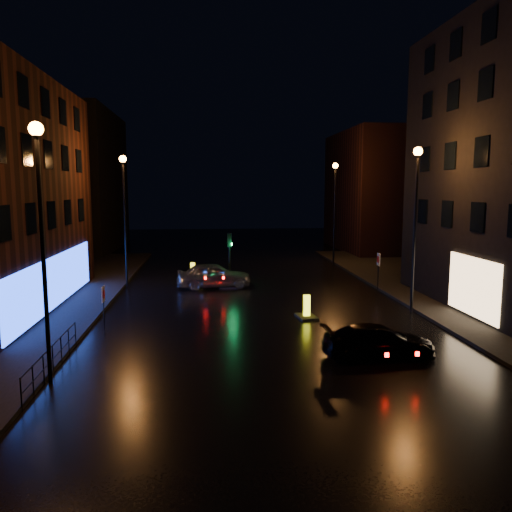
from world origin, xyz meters
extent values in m
plane|color=black|center=(0.00, 0.00, 0.00)|extent=(120.00, 120.00, 0.00)
cube|color=black|center=(14.00, 8.00, 0.07)|extent=(12.00, 44.00, 0.15)
cube|color=black|center=(-16.00, 35.00, 7.00)|extent=(8.00, 16.00, 14.00)
cube|color=black|center=(15.00, 32.00, 6.00)|extent=(8.00, 14.00, 12.00)
cylinder|color=black|center=(-7.80, -2.00, 4.00)|extent=(0.14, 0.14, 8.00)
cylinder|color=black|center=(-7.80, -2.00, 8.00)|extent=(0.20, 0.20, 0.25)
sphere|color=orange|center=(-7.80, -2.00, 8.15)|extent=(0.44, 0.44, 0.44)
cylinder|color=black|center=(-7.80, 14.00, 4.00)|extent=(0.14, 0.14, 8.00)
cylinder|color=black|center=(-7.80, 14.00, 8.00)|extent=(0.20, 0.20, 0.25)
sphere|color=orange|center=(-7.80, 14.00, 8.15)|extent=(0.44, 0.44, 0.44)
cylinder|color=black|center=(7.80, 6.00, 4.00)|extent=(0.14, 0.14, 8.00)
cylinder|color=black|center=(7.80, 6.00, 8.00)|extent=(0.20, 0.20, 0.25)
sphere|color=orange|center=(7.80, 6.00, 8.15)|extent=(0.44, 0.44, 0.44)
cylinder|color=black|center=(7.80, 22.00, 4.00)|extent=(0.14, 0.14, 8.00)
cylinder|color=black|center=(7.80, 22.00, 8.00)|extent=(0.20, 0.20, 0.25)
sphere|color=orange|center=(7.80, 22.00, 8.15)|extent=(0.44, 0.44, 0.44)
cube|color=black|center=(-1.20, 14.00, 0.06)|extent=(1.40, 2.40, 0.12)
cylinder|color=black|center=(-1.20, 14.00, 1.40)|extent=(0.12, 0.12, 2.80)
cube|color=black|center=(-1.20, 14.00, 3.00)|extent=(0.28, 0.22, 0.90)
cylinder|color=#0CFF59|center=(-1.06, 14.00, 2.72)|extent=(0.05, 0.18, 0.18)
cylinder|color=black|center=(-8.00, -1.00, 0.97)|extent=(0.05, 6.00, 0.05)
cylinder|color=black|center=(-8.00, -1.00, 0.50)|extent=(0.04, 6.00, 0.04)
cylinder|color=black|center=(-8.00, -4.00, 0.50)|extent=(0.04, 0.04, 1.00)
cylinder|color=black|center=(-8.00, -1.00, 0.50)|extent=(0.04, 0.04, 1.00)
cylinder|color=black|center=(-8.00, 2.00, 0.50)|extent=(0.04, 0.04, 1.00)
imported|color=#B1B4B9|center=(-2.24, 13.44, 0.80)|extent=(4.88, 2.34, 1.61)
imported|color=black|center=(3.77, -0.53, 0.62)|extent=(4.29, 1.83, 1.23)
cube|color=black|center=(2.20, 5.41, 0.05)|extent=(1.03, 1.41, 0.11)
cube|color=#F5F418|center=(2.20, 5.41, 0.60)|extent=(0.33, 0.23, 1.09)
cube|color=black|center=(2.20, 5.41, 0.60)|extent=(0.33, 0.06, 0.65)
cube|color=black|center=(-3.68, 16.79, 0.05)|extent=(0.97, 1.37, 0.11)
cube|color=yellow|center=(-3.68, 16.79, 0.60)|extent=(0.32, 0.22, 1.09)
cube|color=black|center=(-3.68, 16.79, 0.60)|extent=(0.33, 0.05, 0.65)
cylinder|color=black|center=(-7.20, 3.73, 1.01)|extent=(0.06, 0.06, 2.02)
cube|color=silver|center=(-7.20, 3.73, 1.75)|extent=(0.05, 0.51, 0.69)
cylinder|color=#B20C0C|center=(-7.17, 3.73, 1.75)|extent=(0.02, 0.40, 0.40)
cylinder|color=black|center=(7.90, 11.40, 1.14)|extent=(0.06, 0.06, 2.29)
cube|color=silver|center=(7.90, 11.40, 1.98)|extent=(0.09, 0.57, 0.78)
cylinder|color=#B20C0C|center=(7.87, 11.40, 1.98)|extent=(0.05, 0.46, 0.46)
camera|label=1|loc=(-2.63, -18.19, 6.35)|focal=35.00mm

